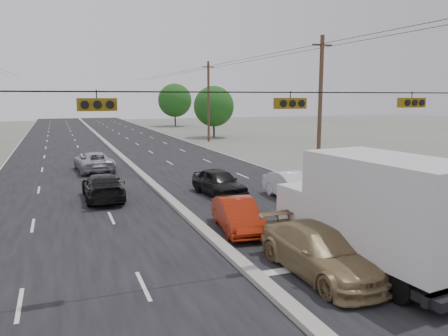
% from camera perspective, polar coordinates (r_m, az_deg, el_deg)
% --- Properties ---
extents(ground, '(200.00, 200.00, 0.00)m').
position_cam_1_polar(ground, '(14.79, 2.90, -13.23)').
color(ground, '#606356').
rests_on(ground, ground).
extents(road_surface, '(20.00, 160.00, 0.02)m').
position_cam_1_polar(road_surface, '(43.21, -13.43, 1.52)').
color(road_surface, black).
rests_on(road_surface, ground).
extents(center_median, '(0.50, 160.00, 0.20)m').
position_cam_1_polar(center_median, '(43.19, -13.44, 1.65)').
color(center_median, gray).
rests_on(center_median, ground).
extents(utility_pole_right_b, '(1.60, 0.30, 10.00)m').
position_cam_1_polar(utility_pole_right_b, '(32.89, 12.45, 8.12)').
color(utility_pole_right_b, '#422D1E').
rests_on(utility_pole_right_b, ground).
extents(utility_pole_right_c, '(1.60, 0.30, 10.00)m').
position_cam_1_polar(utility_pole_right_c, '(55.50, -2.04, 8.73)').
color(utility_pole_right_c, '#422D1E').
rests_on(utility_pole_right_c, ground).
extents(traffic_signals, '(25.00, 0.30, 0.54)m').
position_cam_1_polar(traffic_signals, '(14.29, 8.28, 8.53)').
color(traffic_signals, black).
rests_on(traffic_signals, ground).
extents(tree_right_mid, '(5.60, 5.60, 7.14)m').
position_cam_1_polar(tree_right_mid, '(61.06, -1.34, 8.06)').
color(tree_right_mid, '#382619').
rests_on(tree_right_mid, ground).
extents(tree_right_far, '(6.40, 6.40, 8.16)m').
position_cam_1_polar(tree_right_far, '(85.25, -6.44, 8.78)').
color(tree_right_far, '#382619').
rests_on(tree_right_far, ground).
extents(box_truck, '(3.30, 7.73, 3.82)m').
position_cam_1_polar(box_truck, '(15.13, 18.86, -5.38)').
color(box_truck, black).
rests_on(box_truck, ground).
extents(tan_sedan, '(2.29, 5.30, 1.52)m').
position_cam_1_polar(tan_sedan, '(14.55, 12.48, -10.63)').
color(tan_sedan, olive).
rests_on(tan_sedan, ground).
extents(red_sedan, '(2.01, 4.32, 1.37)m').
position_cam_1_polar(red_sedan, '(18.63, 1.78, -6.20)').
color(red_sedan, '#9D1F09').
rests_on(red_sedan, ground).
extents(queue_car_a, '(2.31, 4.68, 1.53)m').
position_cam_1_polar(queue_car_a, '(25.14, -0.66, -1.92)').
color(queue_car_a, black).
rests_on(queue_car_a, ground).
extents(queue_car_b, '(1.60, 4.55, 1.50)m').
position_cam_1_polar(queue_car_b, '(24.43, 8.98, -2.42)').
color(queue_car_b, white).
rests_on(queue_car_b, ground).
extents(queue_car_d, '(1.99, 4.65, 1.34)m').
position_cam_1_polar(queue_car_d, '(24.59, 17.67, -2.86)').
color(queue_car_d, navy).
rests_on(queue_car_d, ground).
extents(oncoming_near, '(2.07, 5.04, 1.46)m').
position_cam_1_polar(oncoming_near, '(25.07, -15.57, -2.39)').
color(oncoming_near, black).
rests_on(oncoming_near, ground).
extents(oncoming_far, '(2.90, 5.54, 1.49)m').
position_cam_1_polar(oncoming_far, '(34.80, -16.66, 0.79)').
color(oncoming_far, '#9EA2A5').
rests_on(oncoming_far, ground).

